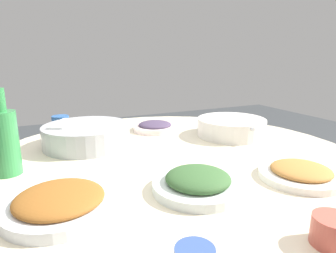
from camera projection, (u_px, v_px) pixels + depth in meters
name	position (u px, v px, depth m)	size (l,w,h in m)	color
round_dining_table	(173.00, 177.00, 1.01)	(1.28, 1.28, 0.73)	#99999E
rice_bowl	(87.00, 135.00, 1.09)	(0.32, 0.32, 0.09)	#B2B5BA
soup_bowl	(231.00, 128.00, 1.23)	(0.28, 0.31, 0.07)	white
dish_tofu_braise	(301.00, 173.00, 0.81)	(0.23, 0.23, 0.04)	white
dish_stirfry	(60.00, 202.00, 0.64)	(0.25, 0.25, 0.05)	silver
dish_greens	(198.00, 182.00, 0.73)	(0.23, 0.23, 0.06)	silver
dish_eggplant	(155.00, 127.00, 1.32)	(0.19, 0.19, 0.04)	silver
green_bottle	(4.00, 141.00, 0.82)	(0.08, 0.08, 0.25)	#328845
tea_cup_near	(333.00, 231.00, 0.53)	(0.08, 0.08, 0.05)	#C35646
tea_cup_side	(61.00, 124.00, 1.30)	(0.07, 0.07, 0.07)	#2B5899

